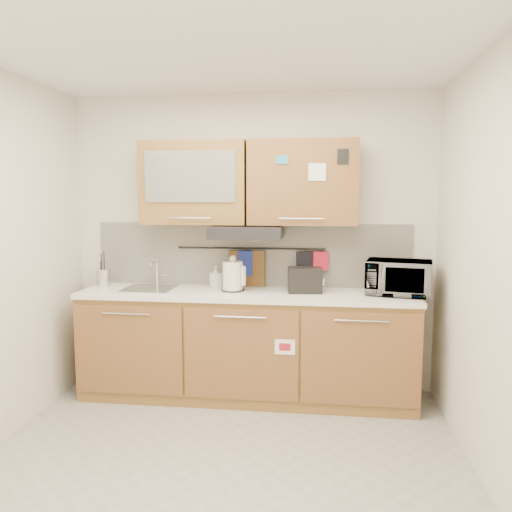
# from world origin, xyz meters

# --- Properties ---
(floor) EXTENTS (3.20, 3.20, 0.00)m
(floor) POSITION_xyz_m (0.00, 0.00, 0.00)
(floor) COLOR #9E9993
(floor) RESTS_ON ground
(ceiling) EXTENTS (3.20, 3.20, 0.00)m
(ceiling) POSITION_xyz_m (0.00, 0.00, 2.60)
(ceiling) COLOR white
(ceiling) RESTS_ON wall_back
(wall_back) EXTENTS (3.20, 0.00, 3.20)m
(wall_back) POSITION_xyz_m (0.00, 1.50, 1.30)
(wall_back) COLOR silver
(wall_back) RESTS_ON ground
(wall_right) EXTENTS (0.00, 3.00, 3.00)m
(wall_right) POSITION_xyz_m (1.60, 0.00, 1.30)
(wall_right) COLOR silver
(wall_right) RESTS_ON ground
(base_cabinet) EXTENTS (2.80, 0.64, 0.88)m
(base_cabinet) POSITION_xyz_m (0.00, 1.19, 0.41)
(base_cabinet) COLOR olive
(base_cabinet) RESTS_ON floor
(countertop) EXTENTS (2.82, 0.62, 0.04)m
(countertop) POSITION_xyz_m (0.00, 1.19, 0.90)
(countertop) COLOR white
(countertop) RESTS_ON base_cabinet
(backsplash) EXTENTS (2.80, 0.02, 0.56)m
(backsplash) POSITION_xyz_m (0.00, 1.49, 1.20)
(backsplash) COLOR silver
(backsplash) RESTS_ON countertop
(upper_cabinets) EXTENTS (1.82, 0.37, 0.70)m
(upper_cabinets) POSITION_xyz_m (-0.00, 1.32, 1.83)
(upper_cabinets) COLOR olive
(upper_cabinets) RESTS_ON wall_back
(range_hood) EXTENTS (0.60, 0.46, 0.10)m
(range_hood) POSITION_xyz_m (0.00, 1.25, 1.42)
(range_hood) COLOR black
(range_hood) RESTS_ON upper_cabinets
(sink) EXTENTS (0.42, 0.40, 0.26)m
(sink) POSITION_xyz_m (-0.85, 1.21, 0.92)
(sink) COLOR silver
(sink) RESTS_ON countertop
(utensil_rail) EXTENTS (1.30, 0.02, 0.02)m
(utensil_rail) POSITION_xyz_m (0.00, 1.45, 1.26)
(utensil_rail) COLOR black
(utensil_rail) RESTS_ON backsplash
(utensil_crock) EXTENTS (0.14, 0.14, 0.31)m
(utensil_crock) POSITION_xyz_m (-1.30, 1.29, 1.00)
(utensil_crock) COLOR silver
(utensil_crock) RESTS_ON countertop
(kettle) EXTENTS (0.23, 0.23, 0.30)m
(kettle) POSITION_xyz_m (-0.12, 1.22, 1.04)
(kettle) COLOR silver
(kettle) RESTS_ON countertop
(toaster) EXTENTS (0.29, 0.20, 0.21)m
(toaster) POSITION_xyz_m (0.49, 1.21, 1.03)
(toaster) COLOR black
(toaster) RESTS_ON countertop
(microwave) EXTENTS (0.57, 0.44, 0.28)m
(microwave) POSITION_xyz_m (1.25, 1.22, 1.06)
(microwave) COLOR #999999
(microwave) RESTS_ON countertop
(soap_bottle) EXTENTS (0.12, 0.12, 0.19)m
(soap_bottle) POSITION_xyz_m (-0.29, 1.34, 1.02)
(soap_bottle) COLOR #999999
(soap_bottle) RESTS_ON countertop
(cutting_board) EXTENTS (0.32, 0.04, 0.40)m
(cutting_board) POSITION_xyz_m (-0.03, 1.44, 1.04)
(cutting_board) COLOR brown
(cutting_board) RESTS_ON utensil_rail
(oven_mitt) EXTENTS (0.13, 0.04, 0.22)m
(oven_mitt) POSITION_xyz_m (-0.04, 1.44, 1.13)
(oven_mitt) COLOR navy
(oven_mitt) RESTS_ON utensil_rail
(dark_pouch) EXTENTS (0.16, 0.08, 0.24)m
(dark_pouch) POSITION_xyz_m (0.49, 1.44, 1.12)
(dark_pouch) COLOR black
(dark_pouch) RESTS_ON utensil_rail
(pot_holder) EXTENTS (0.13, 0.06, 0.16)m
(pot_holder) POSITION_xyz_m (0.62, 1.44, 1.16)
(pot_holder) COLOR red
(pot_holder) RESTS_ON utensil_rail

